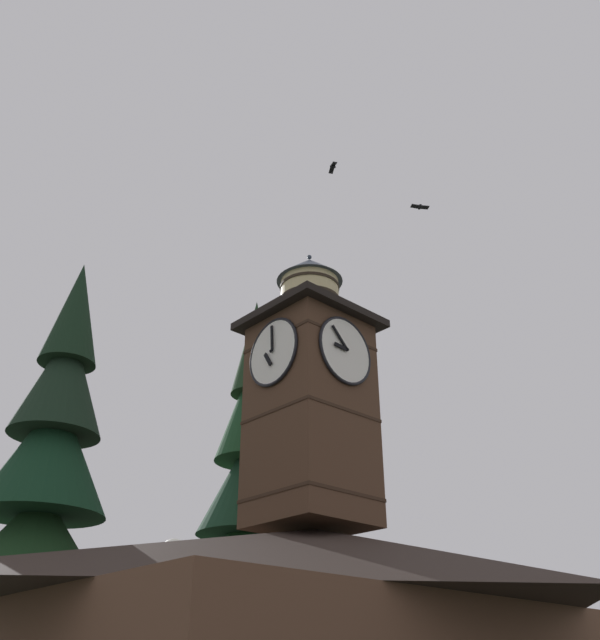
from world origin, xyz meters
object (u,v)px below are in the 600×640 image
object	(u,v)px
pine_tree_aside	(37,529)
flying_bird_high	(333,167)
moon	(173,554)
clock_tower	(310,394)
pine_tree_behind	(249,545)
flying_bird_low	(420,207)

from	to	relation	value
pine_tree_aside	flying_bird_high	distance (m)	14.90
pine_tree_aside	moon	world-z (taller)	pine_tree_aside
clock_tower	pine_tree_behind	size ratio (longest dim) A/B	0.57
flying_bird_high	moon	bearing A→B (deg)	-115.24
clock_tower	pine_tree_behind	world-z (taller)	pine_tree_behind
clock_tower	pine_tree_behind	bearing A→B (deg)	-109.14
clock_tower	flying_bird_low	size ratio (longest dim) A/B	13.62
clock_tower	flying_bird_low	xyz separation A→B (m)	(-3.33, 2.49, 7.63)
pine_tree_aside	flying_bird_low	world-z (taller)	flying_bird_low
clock_tower	moon	world-z (taller)	clock_tower
moon	pine_tree_behind	bearing A→B (deg)	62.81
clock_tower	flying_bird_high	size ratio (longest dim) A/B	15.22
moon	pine_tree_aside	bearing A→B (deg)	51.98
clock_tower	pine_tree_aside	bearing A→B (deg)	-27.00
clock_tower	moon	xyz separation A→B (m)	(-15.06, -30.99, 0.43)
pine_tree_behind	flying_bird_high	distance (m)	13.71
pine_tree_behind	pine_tree_aside	bearing A→B (deg)	12.10
clock_tower	flying_bird_high	distance (m)	8.23
pine_tree_behind	flying_bird_high	size ratio (longest dim) A/B	26.51
pine_tree_aside	flying_bird_high	world-z (taller)	flying_bird_high
moon	flying_bird_low	size ratio (longest dim) A/B	3.35
pine_tree_aside	flying_bird_low	bearing A→B (deg)	149.47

